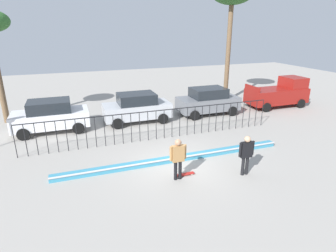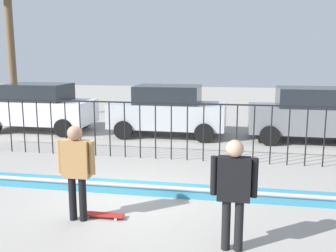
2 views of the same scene
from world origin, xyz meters
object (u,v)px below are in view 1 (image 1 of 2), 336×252
skateboarder (178,156)px  parked_car_white (51,116)px  parked_car_silver (137,107)px  parked_car_gray (208,101)px  camera_operator (246,152)px  pickup_truck (279,93)px  skateboard (185,174)px

skateboarder → parked_car_white: 9.25m
skateboarder → parked_car_silver: 7.81m
skateboarder → parked_car_gray: size_ratio=0.41×
camera_operator → pickup_truck: pickup_truck is taller
pickup_truck → parked_car_white: bearing=-177.9°
parked_car_gray → camera_operator: bearing=-105.3°
camera_operator → skateboard: bearing=28.6°
parked_car_white → skateboard: bearing=-55.9°
skateboarder → camera_operator: bearing=-19.0°
skateboard → camera_operator: size_ratio=0.45×
parked_car_silver → parked_car_white: bearing=-178.9°
camera_operator → parked_car_gray: parked_car_gray is taller
skateboard → pickup_truck: 13.49m
camera_operator → parked_car_gray: 8.74m
skateboarder → parked_car_gray: bearing=48.4°
parked_car_gray → skateboard: bearing=-121.4°
parked_car_white → parked_car_gray: 10.38m
pickup_truck → skateboarder: bearing=-144.0°
skateboard → parked_car_white: (-5.43, 7.60, 0.91)m
parked_car_white → parked_car_gray: same height
camera_operator → pickup_truck: bearing=-89.7°
skateboarder → camera_operator: skateboarder is taller
parked_car_silver → parked_car_gray: 5.14m
parked_car_white → parked_car_silver: (5.24, 0.04, 0.00)m
skateboarder → skateboard: bearing=15.5°
parked_car_white → pickup_truck: size_ratio=0.91×
parked_car_silver → pickup_truck: 11.30m
skateboard → parked_car_white: 9.38m
camera_operator → parked_car_silver: size_ratio=0.41×
pickup_truck → parked_car_gray: bearing=-177.9°
camera_operator → parked_car_silver: bearing=-26.4°
skateboard → parked_car_gray: (4.95, 7.58, 0.91)m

